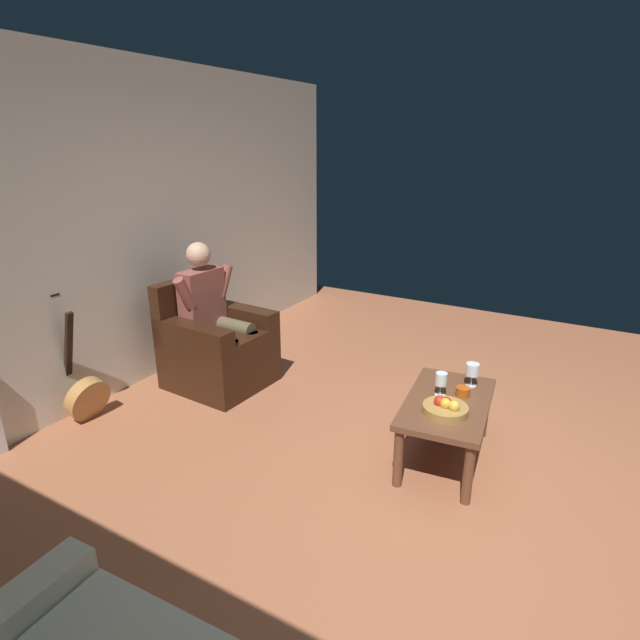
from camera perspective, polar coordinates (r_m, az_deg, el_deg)
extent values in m
plane|color=#9D5C3D|center=(3.53, 15.47, -16.80)|extent=(7.13, 7.13, 0.00)
cube|color=beige|center=(4.54, -21.45, 9.19)|extent=(6.34, 0.06, 2.69)
cube|color=black|center=(4.59, -11.05, -4.66)|extent=(0.78, 0.82, 0.40)
cube|color=black|center=(4.46, -10.70, -1.89)|extent=(0.45, 0.68, 0.10)
cube|color=black|center=(4.67, -8.88, 0.12)|extent=(0.21, 0.79, 0.24)
cube|color=black|center=(4.29, -13.97, -2.00)|extent=(0.21, 0.79, 0.24)
cube|color=black|center=(4.66, -14.35, 1.49)|extent=(0.74, 0.16, 0.52)
cube|color=brown|center=(4.51, -12.98, 2.30)|extent=(0.41, 0.20, 0.51)
sphere|color=tan|center=(4.41, -13.35, 7.10)|extent=(0.20, 0.20, 0.20)
cylinder|color=brown|center=(4.52, -9.72, -0.67)|extent=(0.16, 0.44, 0.13)
cylinder|color=brown|center=(4.48, -7.48, -4.36)|extent=(0.12, 0.12, 0.50)
cylinder|color=brown|center=(4.60, -10.62, 4.25)|extent=(0.20, 0.10, 0.29)
cylinder|color=brown|center=(4.36, -11.89, -1.59)|extent=(0.16, 0.44, 0.13)
cylinder|color=brown|center=(4.32, -9.59, -5.44)|extent=(0.12, 0.12, 0.50)
cylinder|color=brown|center=(4.30, -14.78, 2.86)|extent=(0.20, 0.10, 0.29)
cube|color=brown|center=(3.49, 13.97, -8.95)|extent=(0.96, 0.61, 0.04)
cylinder|color=brown|center=(3.93, 17.79, -9.60)|extent=(0.06, 0.06, 0.40)
cylinder|color=brown|center=(3.24, 16.13, -16.12)|extent=(0.06, 0.06, 0.40)
cylinder|color=brown|center=(3.98, 11.74, -8.69)|extent=(0.06, 0.06, 0.40)
cylinder|color=brown|center=(3.30, 8.68, -14.86)|extent=(0.06, 0.06, 0.40)
cylinder|color=#B07641|center=(4.35, -24.40, -7.98)|extent=(0.34, 0.19, 0.35)
cylinder|color=black|center=(4.31, -24.03, -7.92)|extent=(0.10, 0.03, 0.09)
cube|color=black|center=(4.28, -26.14, -2.45)|extent=(0.05, 0.18, 0.53)
cube|color=black|center=(4.26, -27.46, 1.80)|extent=(0.07, 0.07, 0.14)
cylinder|color=silver|center=(3.72, 16.40, -6.99)|extent=(0.07, 0.07, 0.01)
cylinder|color=silver|center=(3.70, 16.46, -6.42)|extent=(0.01, 0.01, 0.08)
cylinder|color=silver|center=(3.66, 16.58, -5.28)|extent=(0.09, 0.09, 0.08)
cylinder|color=#590C19|center=(3.67, 16.54, -5.61)|extent=(0.08, 0.08, 0.03)
cylinder|color=silver|center=(3.53, 13.17, -8.13)|extent=(0.07, 0.07, 0.01)
cylinder|color=silver|center=(3.51, 13.22, -7.55)|extent=(0.01, 0.01, 0.07)
cylinder|color=silver|center=(3.48, 13.32, -6.38)|extent=(0.08, 0.08, 0.08)
cylinder|color=#590C19|center=(3.49, 13.29, -6.74)|extent=(0.07, 0.07, 0.03)
cylinder|color=#A1783B|center=(3.32, 13.74, -9.62)|extent=(0.28, 0.28, 0.05)
sphere|color=gold|center=(3.29, 13.79, -8.98)|extent=(0.07, 0.07, 0.07)
sphere|color=gold|center=(3.27, 14.69, -9.24)|extent=(0.07, 0.07, 0.07)
sphere|color=#B61F0F|center=(3.30, 13.84, -8.89)|extent=(0.07, 0.07, 0.07)
sphere|color=red|center=(3.31, 13.13, -8.77)|extent=(0.07, 0.07, 0.07)
cylinder|color=#AC4912|center=(3.56, 15.57, -7.66)|extent=(0.09, 0.09, 0.06)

